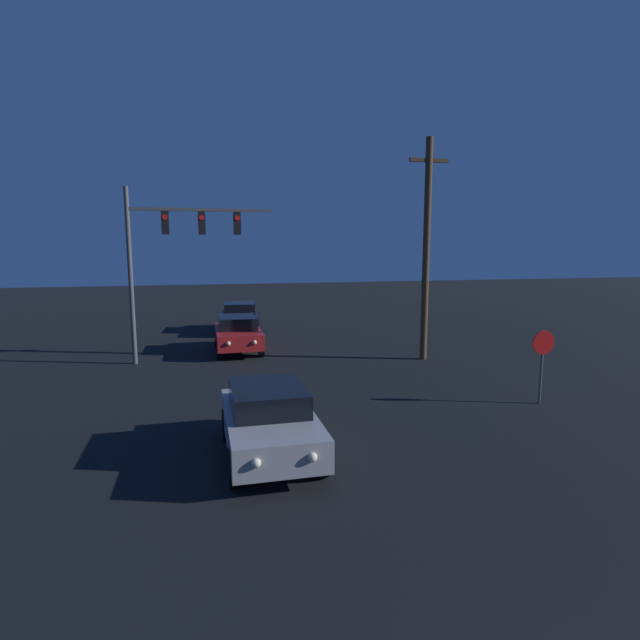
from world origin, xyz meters
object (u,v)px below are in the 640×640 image
object	(u,v)px
utility_pole	(426,248)
traffic_signal_mast	(171,244)
car_far	(240,316)
car_mid	(238,333)
stop_sign	(543,353)
car_near	(269,420)

from	to	relation	value
utility_pole	traffic_signal_mast	bearing A→B (deg)	169.45
car_far	traffic_signal_mast	bearing A→B (deg)	69.38
car_mid	car_far	world-z (taller)	same
stop_sign	utility_pole	xyz separation A→B (m)	(-0.87, 6.23, 3.04)
traffic_signal_mast	stop_sign	world-z (taller)	traffic_signal_mast
car_near	stop_sign	size ratio (longest dim) A/B	1.85
traffic_signal_mast	stop_sign	xyz separation A→B (m)	(10.81, -8.09, -3.17)
traffic_signal_mast	car_near	bearing A→B (deg)	-75.91
car_near	car_far	distance (m)	16.68
car_mid	car_far	bearing A→B (deg)	-95.30
car_far	utility_pole	size ratio (longest dim) A/B	0.47
car_mid	car_near	bearing A→B (deg)	89.33
car_mid	stop_sign	world-z (taller)	stop_sign
car_mid	stop_sign	size ratio (longest dim) A/B	1.85
car_near	car_mid	distance (m)	11.35
traffic_signal_mast	utility_pole	distance (m)	10.11
car_near	utility_pole	size ratio (longest dim) A/B	0.46
car_mid	traffic_signal_mast	xyz separation A→B (m)	(-2.58, -1.41, 3.89)
car_near	utility_pole	bearing A→B (deg)	-133.09
car_far	traffic_signal_mast	size ratio (longest dim) A/B	0.61
utility_pole	car_near	bearing A→B (deg)	-132.61
car_near	car_far	world-z (taller)	same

